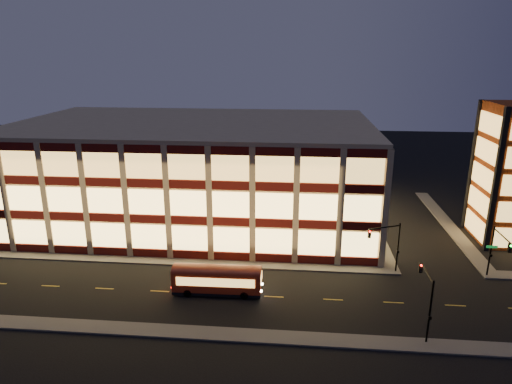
# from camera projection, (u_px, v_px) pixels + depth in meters

# --- Properties ---
(ground) EXTENTS (200.00, 200.00, 0.00)m
(ground) POSITION_uv_depth(u_px,v_px,m) (192.00, 266.00, 53.31)
(ground) COLOR black
(ground) RESTS_ON ground
(sidewalk_office_south) EXTENTS (54.00, 2.00, 0.15)m
(sidewalk_office_south) POSITION_uv_depth(u_px,v_px,m) (169.00, 261.00, 54.51)
(sidewalk_office_south) COLOR #514F4C
(sidewalk_office_south) RESTS_ON ground
(sidewalk_office_east) EXTENTS (2.00, 30.00, 0.15)m
(sidewalk_office_east) POSITION_uv_depth(u_px,v_px,m) (370.00, 221.00, 67.40)
(sidewalk_office_east) COLOR #514F4C
(sidewalk_office_east) RESTS_ON ground
(sidewalk_tower_west) EXTENTS (2.00, 30.00, 0.15)m
(sidewalk_tower_west) POSITION_uv_depth(u_px,v_px,m) (447.00, 224.00, 66.41)
(sidewalk_tower_west) COLOR #514F4C
(sidewalk_tower_west) RESTS_ON ground
(sidewalk_near) EXTENTS (100.00, 2.00, 0.15)m
(sidewalk_near) POSITION_uv_depth(u_px,v_px,m) (158.00, 331.00, 40.92)
(sidewalk_near) COLOR #514F4C
(sidewalk_near) RESTS_ON ground
(office_building) EXTENTS (50.45, 30.45, 14.50)m
(office_building) POSITION_uv_depth(u_px,v_px,m) (196.00, 170.00, 67.53)
(office_building) COLOR tan
(office_building) RESTS_ON ground
(traffic_signal_far) EXTENTS (3.79, 1.87, 6.00)m
(traffic_signal_far) POSITION_uv_depth(u_px,v_px,m) (388.00, 240.00, 50.33)
(traffic_signal_far) COLOR black
(traffic_signal_far) RESTS_ON ground
(traffic_signal_right) EXTENTS (1.20, 4.37, 6.00)m
(traffic_signal_right) POSITION_uv_depth(u_px,v_px,m) (498.00, 247.00, 48.50)
(traffic_signal_right) COLOR black
(traffic_signal_right) RESTS_ON ground
(traffic_signal_near) EXTENTS (0.32, 4.45, 6.00)m
(traffic_signal_near) POSITION_uv_depth(u_px,v_px,m) (427.00, 292.00, 39.49)
(traffic_signal_near) COLOR black
(traffic_signal_near) RESTS_ON ground
(trolley_bus) EXTENTS (9.14, 2.52, 3.08)m
(trolley_bus) POSITION_uv_depth(u_px,v_px,m) (217.00, 278.00, 46.97)
(trolley_bus) COLOR maroon
(trolley_bus) RESTS_ON ground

